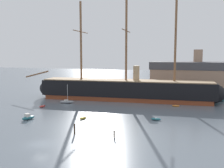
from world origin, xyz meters
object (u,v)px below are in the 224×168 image
at_px(dinghy_near_centre, 83,118).
at_px(motorboat_far_left, 52,91).
at_px(tall_ship, 126,90).
at_px(dockside_warehouse_right, 201,78).
at_px(mooring_piling_nearest, 114,134).
at_px(sailboat_alongside_bow, 67,102).
at_px(dinghy_alongside_stern, 176,106).
at_px(motorboat_foreground_left, 28,117).
at_px(dinghy_mid_left, 42,106).
at_px(mooring_piling_left_pair, 75,129).
at_px(dinghy_mid_right, 156,119).
at_px(motorboat_far_right, 219,100).

relative_size(dinghy_near_centre, motorboat_far_left, 0.66).
xyz_separation_m(tall_ship, dockside_warehouse_right, (23.66, 21.88, 2.52)).
bearing_deg(mooring_piling_nearest, dinghy_near_centre, 134.87).
bearing_deg(sailboat_alongside_bow, dinghy_alongside_stern, 8.43).
bearing_deg(motorboat_foreground_left, dinghy_alongside_stern, 38.69).
distance_m(dinghy_near_centre, dinghy_mid_left, 18.94).
bearing_deg(dinghy_alongside_stern, sailboat_alongside_bow, -171.57).
height_order(dinghy_mid_left, mooring_piling_left_pair, mooring_piling_left_pair).
bearing_deg(tall_ship, dinghy_alongside_stern, -19.64).
relative_size(dinghy_mid_right, motorboat_far_right, 0.57).
distance_m(motorboat_far_left, dockside_warehouse_right, 57.88).
height_order(motorboat_far_left, mooring_piling_nearest, motorboat_far_left).
bearing_deg(dinghy_mid_left, motorboat_far_right, 26.86).
bearing_deg(dinghy_alongside_stern, dockside_warehouse_right, 75.49).
height_order(dinghy_mid_left, motorboat_far_right, motorboat_far_right).
xyz_separation_m(motorboat_foreground_left, dockside_warehouse_right, (39.11, 53.33, 5.54)).
bearing_deg(motorboat_far_right, dockside_warehouse_right, 109.30).
relative_size(dinghy_mid_left, motorboat_far_right, 0.60).
bearing_deg(mooring_piling_left_pair, mooring_piling_nearest, 3.37).
relative_size(sailboat_alongside_bow, mooring_piling_nearest, 4.37).
distance_m(mooring_piling_nearest, mooring_piling_left_pair, 7.75).
height_order(tall_ship, dinghy_near_centre, tall_ship).
height_order(tall_ship, sailboat_alongside_bow, tall_ship).
relative_size(tall_ship, mooring_piling_left_pair, 32.89).
height_order(dinghy_mid_right, motorboat_far_left, motorboat_far_left).
bearing_deg(mooring_piling_left_pair, tall_ship, 89.86).
relative_size(mooring_piling_nearest, dockside_warehouse_right, 0.03).
height_order(dinghy_near_centre, mooring_piling_nearest, mooring_piling_nearest).
bearing_deg(tall_ship, dinghy_near_centre, -97.15).
height_order(dinghy_near_centre, motorboat_far_left, motorboat_far_left).
height_order(motorboat_foreground_left, dockside_warehouse_right, dockside_warehouse_right).
bearing_deg(tall_ship, motorboat_far_right, 13.10).
xyz_separation_m(motorboat_far_left, motorboat_far_right, (61.44, -2.16, 0.05)).
bearing_deg(motorboat_foreground_left, dinghy_mid_right, 16.12).
bearing_deg(mooring_piling_nearest, tall_ship, 101.30).
xyz_separation_m(dinghy_mid_left, dinghy_alongside_stern, (36.52, 12.20, -0.02)).
bearing_deg(dinghy_mid_left, mooring_piling_nearest, -36.03).
bearing_deg(motorboat_foreground_left, dinghy_near_centre, 19.78).
xyz_separation_m(mooring_piling_nearest, dockside_warehouse_right, (16.03, 60.08, 5.38)).
bearing_deg(dinghy_mid_right, sailboat_alongside_bow, 156.84).
height_order(dinghy_alongside_stern, mooring_piling_nearest, mooring_piling_nearest).
bearing_deg(tall_ship, mooring_piling_nearest, -78.70).
xyz_separation_m(dinghy_mid_left, motorboat_far_left, (-12.44, 26.98, 0.26)).
height_order(dinghy_alongside_stern, mooring_piling_left_pair, mooring_piling_left_pair).
distance_m(tall_ship, dinghy_mid_right, 26.85).
bearing_deg(dinghy_mid_left, mooring_piling_left_pair, -45.90).
bearing_deg(sailboat_alongside_bow, motorboat_foreground_left, -88.41).
bearing_deg(sailboat_alongside_bow, dinghy_mid_left, -118.56).
bearing_deg(motorboat_foreground_left, mooring_piling_nearest, -16.30).
bearing_deg(sailboat_alongside_bow, dinghy_near_centre, -52.45).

